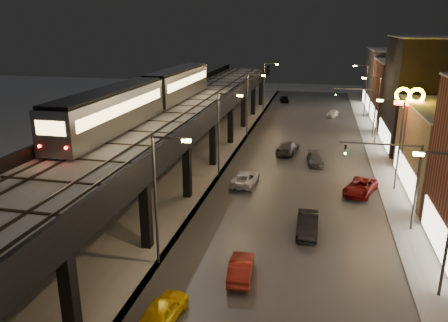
{
  "coord_description": "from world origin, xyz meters",
  "views": [
    {
      "loc": [
        9.31,
        -11.69,
        15.6
      ],
      "look_at": [
        2.05,
        21.19,
        5.0
      ],
      "focal_mm": 35.0,
      "sensor_mm": 36.0,
      "label": 1
    }
  ],
  "objects_px": {
    "car_far_white": "(284,99)",
    "car_onc_dark": "(360,187)",
    "subway_train": "(151,94)",
    "car_onc_red": "(332,114)",
    "car_mid_silver": "(245,179)",
    "car_mid_dark": "(288,148)",
    "car_onc_white": "(315,160)",
    "car_near_white": "(241,269)",
    "car_onc_silver": "(307,225)",
    "car_taxi": "(163,311)"
  },
  "relations": [
    {
      "from": "subway_train",
      "to": "car_onc_red",
      "type": "bearing_deg",
      "value": 58.99
    },
    {
      "from": "car_near_white",
      "to": "car_mid_dark",
      "type": "relative_size",
      "value": 0.76
    },
    {
      "from": "car_onc_dark",
      "to": "subway_train",
      "type": "bearing_deg",
      "value": -168.49
    },
    {
      "from": "car_mid_silver",
      "to": "car_onc_silver",
      "type": "xyz_separation_m",
      "value": [
        6.54,
        -9.54,
        0.08
      ]
    },
    {
      "from": "car_near_white",
      "to": "car_onc_white",
      "type": "height_order",
      "value": "car_near_white"
    },
    {
      "from": "car_mid_silver",
      "to": "car_mid_dark",
      "type": "xyz_separation_m",
      "value": [
        3.3,
        12.22,
        0.1
      ]
    },
    {
      "from": "car_mid_dark",
      "to": "car_far_white",
      "type": "distance_m",
      "value": 38.02
    },
    {
      "from": "car_mid_silver",
      "to": "car_onc_silver",
      "type": "distance_m",
      "value": 11.57
    },
    {
      "from": "car_onc_white",
      "to": "car_mid_dark",
      "type": "bearing_deg",
      "value": 124.95
    },
    {
      "from": "subway_train",
      "to": "car_taxi",
      "type": "bearing_deg",
      "value": -67.83
    },
    {
      "from": "car_far_white",
      "to": "car_onc_red",
      "type": "height_order",
      "value": "car_far_white"
    },
    {
      "from": "car_taxi",
      "to": "car_onc_silver",
      "type": "relative_size",
      "value": 0.89
    },
    {
      "from": "car_mid_silver",
      "to": "car_onc_dark",
      "type": "height_order",
      "value": "car_onc_dark"
    },
    {
      "from": "car_onc_dark",
      "to": "car_onc_red",
      "type": "height_order",
      "value": "car_onc_dark"
    },
    {
      "from": "car_mid_silver",
      "to": "car_onc_white",
      "type": "distance_m",
      "value": 10.77
    },
    {
      "from": "car_mid_dark",
      "to": "car_onc_dark",
      "type": "height_order",
      "value": "car_mid_dark"
    },
    {
      "from": "car_near_white",
      "to": "car_onc_dark",
      "type": "height_order",
      "value": "car_onc_dark"
    },
    {
      "from": "car_taxi",
      "to": "car_far_white",
      "type": "xyz_separation_m",
      "value": [
        0.36,
        71.99,
        -0.01
      ]
    },
    {
      "from": "car_near_white",
      "to": "car_mid_dark",
      "type": "height_order",
      "value": "car_mid_dark"
    },
    {
      "from": "car_mid_dark",
      "to": "car_onc_silver",
      "type": "xyz_separation_m",
      "value": [
        3.25,
        -21.77,
        -0.02
      ]
    },
    {
      "from": "subway_train",
      "to": "car_onc_silver",
      "type": "bearing_deg",
      "value": -36.02
    },
    {
      "from": "car_near_white",
      "to": "car_onc_red",
      "type": "relative_size",
      "value": 1.14
    },
    {
      "from": "car_mid_dark",
      "to": "car_onc_silver",
      "type": "relative_size",
      "value": 1.17
    },
    {
      "from": "car_taxi",
      "to": "car_onc_dark",
      "type": "height_order",
      "value": "car_onc_dark"
    },
    {
      "from": "subway_train",
      "to": "car_mid_dark",
      "type": "distance_m",
      "value": 18.53
    },
    {
      "from": "car_far_white",
      "to": "car_onc_dark",
      "type": "height_order",
      "value": "car_onc_dark"
    },
    {
      "from": "car_mid_silver",
      "to": "car_far_white",
      "type": "height_order",
      "value": "car_far_white"
    },
    {
      "from": "car_mid_silver",
      "to": "car_far_white",
      "type": "xyz_separation_m",
      "value": [
        -0.36,
        50.06,
        0.0
      ]
    },
    {
      "from": "subway_train",
      "to": "car_mid_silver",
      "type": "xyz_separation_m",
      "value": [
        10.96,
        -3.18,
        -7.74
      ]
    },
    {
      "from": "car_near_white",
      "to": "car_onc_white",
      "type": "xyz_separation_m",
      "value": [
        4.14,
        25.12,
        -0.06
      ]
    },
    {
      "from": "car_mid_dark",
      "to": "car_onc_silver",
      "type": "bearing_deg",
      "value": 106.2
    },
    {
      "from": "car_mid_silver",
      "to": "car_far_white",
      "type": "bearing_deg",
      "value": -85.96
    },
    {
      "from": "car_near_white",
      "to": "car_onc_red",
      "type": "xyz_separation_m",
      "value": [
        6.5,
        53.37,
        -0.06
      ]
    },
    {
      "from": "subway_train",
      "to": "car_onc_red",
      "type": "height_order",
      "value": "subway_train"
    },
    {
      "from": "car_mid_silver",
      "to": "car_mid_dark",
      "type": "relative_size",
      "value": 0.91
    },
    {
      "from": "car_far_white",
      "to": "car_onc_white",
      "type": "distance_m",
      "value": 42.3
    },
    {
      "from": "subway_train",
      "to": "car_near_white",
      "type": "xyz_separation_m",
      "value": [
        13.59,
        -19.93,
        -7.75
      ]
    },
    {
      "from": "car_taxi",
      "to": "car_far_white",
      "type": "height_order",
      "value": "car_taxi"
    },
    {
      "from": "car_near_white",
      "to": "car_onc_dark",
      "type": "distance_m",
      "value": 18.71
    },
    {
      "from": "car_mid_silver",
      "to": "car_onc_red",
      "type": "xyz_separation_m",
      "value": [
        9.14,
        36.62,
        -0.06
      ]
    },
    {
      "from": "subway_train",
      "to": "car_far_white",
      "type": "relative_size",
      "value": 9.25
    },
    {
      "from": "car_near_white",
      "to": "subway_train",
      "type": "bearing_deg",
      "value": -59.92
    },
    {
      "from": "subway_train",
      "to": "car_onc_white",
      "type": "relative_size",
      "value": 8.73
    },
    {
      "from": "car_onc_silver",
      "to": "car_onc_dark",
      "type": "xyz_separation_m",
      "value": [
        4.62,
        9.45,
        -0.05
      ]
    },
    {
      "from": "car_taxi",
      "to": "car_mid_silver",
      "type": "xyz_separation_m",
      "value": [
        0.72,
        21.93,
        -0.01
      ]
    },
    {
      "from": "car_mid_silver",
      "to": "car_far_white",
      "type": "relative_size",
      "value": 1.22
    },
    {
      "from": "car_near_white",
      "to": "car_far_white",
      "type": "height_order",
      "value": "car_far_white"
    },
    {
      "from": "subway_train",
      "to": "car_near_white",
      "type": "distance_m",
      "value": 25.34
    },
    {
      "from": "car_mid_silver",
      "to": "car_taxi",
      "type": "bearing_deg",
      "value": 91.74
    },
    {
      "from": "car_near_white",
      "to": "car_mid_silver",
      "type": "relative_size",
      "value": 0.84
    }
  ]
}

